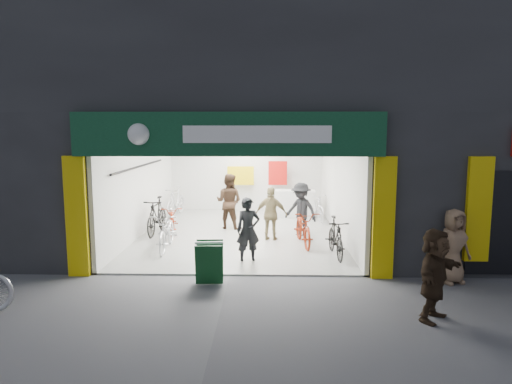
{
  "coord_description": "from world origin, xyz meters",
  "views": [
    {
      "loc": [
        0.81,
        -9.5,
        3.17
      ],
      "look_at": [
        0.54,
        1.5,
        1.63
      ],
      "focal_mm": 32.0,
      "sensor_mm": 36.0,
      "label": 1
    }
  ],
  "objects_px": {
    "bike_left_front": "(167,231)",
    "sandwich_board": "(209,261)",
    "bike_right_front": "(336,238)",
    "pedestrian_near": "(453,246)"
  },
  "relations": [
    {
      "from": "bike_left_front",
      "to": "pedestrian_near",
      "type": "xyz_separation_m",
      "value": [
        6.43,
        -2.37,
        0.27
      ]
    },
    {
      "from": "bike_right_front",
      "to": "pedestrian_near",
      "type": "relative_size",
      "value": 1.07
    },
    {
      "from": "bike_left_front",
      "to": "sandwich_board",
      "type": "distance_m",
      "value": 2.94
    },
    {
      "from": "pedestrian_near",
      "to": "bike_left_front",
      "type": "bearing_deg",
      "value": 140.19
    },
    {
      "from": "bike_right_front",
      "to": "sandwich_board",
      "type": "xyz_separation_m",
      "value": [
        -2.87,
        -2.01,
        -0.03
      ]
    },
    {
      "from": "bike_left_front",
      "to": "pedestrian_near",
      "type": "distance_m",
      "value": 6.86
    },
    {
      "from": "bike_right_front",
      "to": "bike_left_front",
      "type": "bearing_deg",
      "value": 169.55
    },
    {
      "from": "bike_left_front",
      "to": "pedestrian_near",
      "type": "relative_size",
      "value": 1.24
    },
    {
      "from": "bike_left_front",
      "to": "sandwich_board",
      "type": "height_order",
      "value": "bike_left_front"
    },
    {
      "from": "sandwich_board",
      "to": "bike_right_front",
      "type": "bearing_deg",
      "value": 31.28
    }
  ]
}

